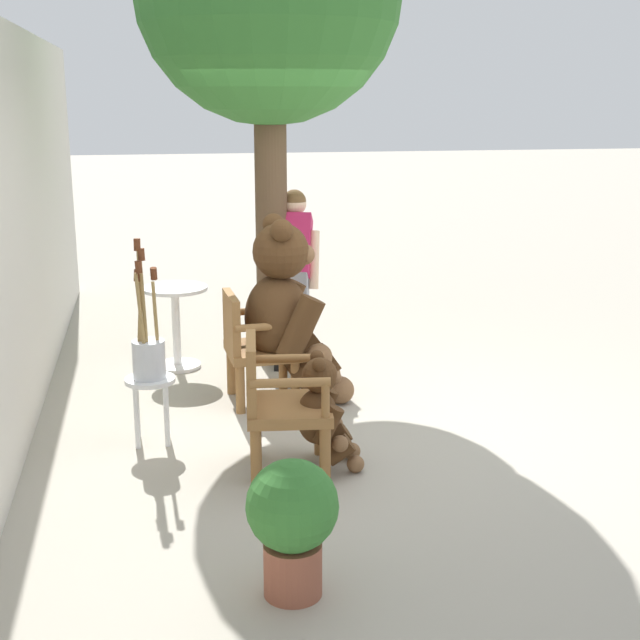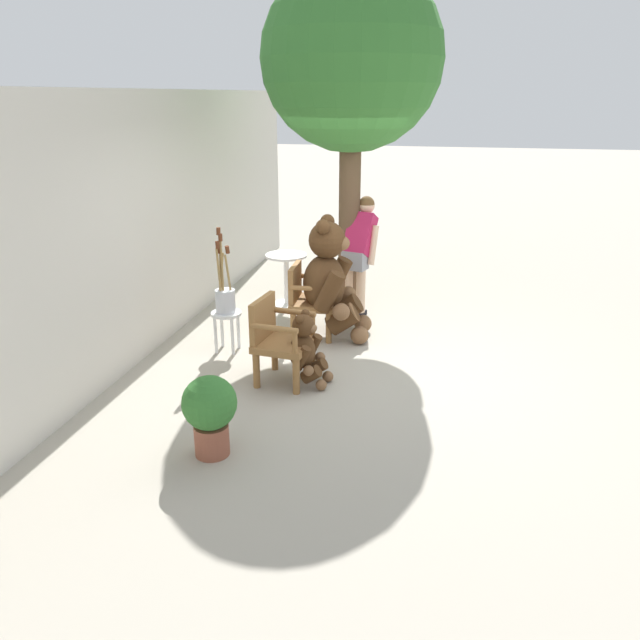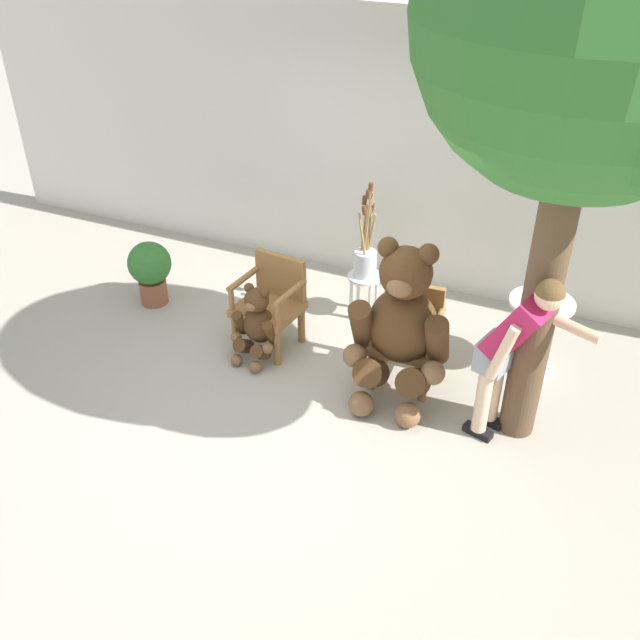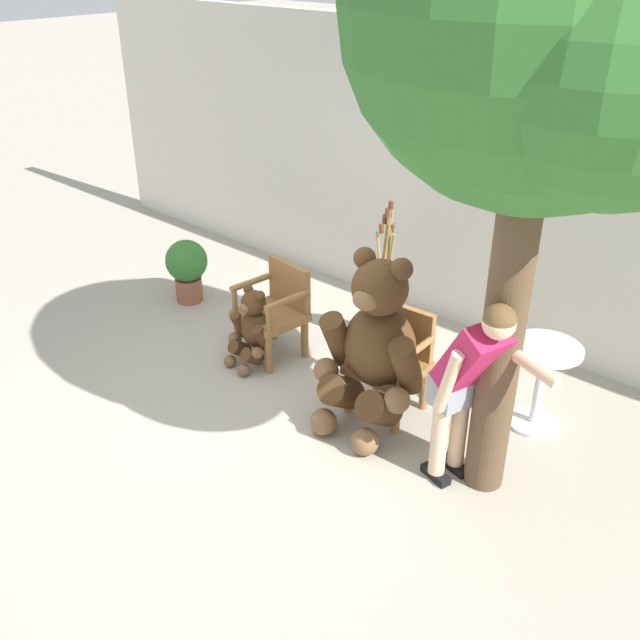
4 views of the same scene
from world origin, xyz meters
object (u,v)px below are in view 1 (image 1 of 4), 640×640
round_side_table (176,318)px  potted_plant (292,518)px  white_stool (151,393)px  brush_bucket (148,349)px  teddy_bear_small (323,412)px  teddy_bear_large (287,312)px  wooden_chair_right (254,344)px  person_visitor (292,263)px  wooden_chair_left (279,401)px

round_side_table → potted_plant: round_side_table is taller
white_stool → brush_bucket: size_ratio=0.48×
teddy_bear_small → white_stool: 1.25m
teddy_bear_small → white_stool: teddy_bear_small is taller
white_stool → round_side_table: (1.70, -0.23, 0.09)m
teddy_bear_large → teddy_bear_small: bearing=-179.0°
round_side_table → white_stool: bearing=172.2°
wooden_chair_right → round_side_table: 1.15m
potted_plant → wooden_chair_right: bearing=-3.1°
wooden_chair_right → round_side_table: bearing=28.8°
wooden_chair_right → round_side_table: size_ratio=1.19×
brush_bucket → round_side_table: 1.73m
round_side_table → brush_bucket: bearing=172.1°
wooden_chair_right → person_visitor: 1.12m
wooden_chair_right → round_side_table: wooden_chair_right is taller
teddy_bear_small → wooden_chair_right: bearing=12.0°
teddy_bear_small → brush_bucket: 1.28m
wooden_chair_left → potted_plant: bearing=174.1°
teddy_bear_large → teddy_bear_small: teddy_bear_large is taller
teddy_bear_small → potted_plant: teddy_bear_small is taller
wooden_chair_right → teddy_bear_small: bearing=-168.0°
person_visitor → white_stool: bearing=142.5°
wooden_chair_left → teddy_bear_large: (1.32, -0.26, 0.24)m
wooden_chair_left → person_visitor: person_visitor is taller
white_stool → potted_plant: bearing=-162.9°
wooden_chair_right → brush_bucket: (-0.69, 0.79, 0.20)m
teddy_bear_small → round_side_table: (2.34, 0.84, 0.08)m
person_visitor → round_side_table: size_ratio=2.11×
round_side_table → person_visitor: bearing=-95.0°
wooden_chair_left → teddy_bear_small: bearing=-92.4°
wooden_chair_left → wooden_chair_right: 1.31m
wooden_chair_left → white_stool: wooden_chair_left is taller
wooden_chair_left → person_visitor: bearing=-11.3°
round_side_table → teddy_bear_small: bearing=-160.3°
wooden_chair_right → potted_plant: (-2.77, 0.15, -0.07)m
wooden_chair_right → potted_plant: size_ratio=1.26×
person_visitor → white_stool: 2.10m
teddy_bear_large → teddy_bear_small: 1.37m
brush_bucket → potted_plant: brush_bucket is taller
teddy_bear_small → round_side_table: teddy_bear_small is taller
wooden_chair_right → teddy_bear_small: size_ratio=1.14×
teddy_bear_small → brush_bucket: brush_bucket is taller
wooden_chair_left → brush_bucket: size_ratio=0.90×
wooden_chair_left → teddy_bear_small: wooden_chair_left is taller
teddy_bear_large → white_stool: size_ratio=3.13×
teddy_bear_large → round_side_table: size_ratio=2.00×
white_stool → brush_bucket: brush_bucket is taller
teddy_bear_large → round_side_table: (1.00, 0.82, -0.26)m
wooden_chair_left → wooden_chair_right: size_ratio=1.00×
brush_bucket → round_side_table: size_ratio=1.32×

